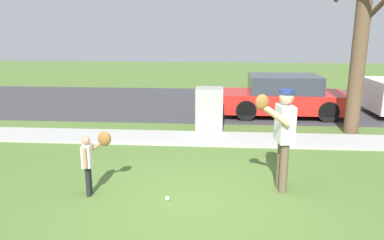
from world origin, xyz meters
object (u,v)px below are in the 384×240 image
baseball (167,198)px  parked_hatchback_red (283,96)px  person_child (92,155)px  utility_cabinet (209,109)px  person_adult (283,129)px  street_tree_near (362,27)px

baseball → parked_hatchback_red: parked_hatchback_red is taller
baseball → parked_hatchback_red: (2.89, 6.38, 0.62)m
person_child → utility_cabinet: utility_cabinet is taller
person_child → parked_hatchback_red: parked_hatchback_red is taller
person_adult → person_child: (-3.19, -0.38, -0.41)m
person_adult → baseball: bearing=8.2°
person_child → utility_cabinet: (1.84, 4.29, -0.09)m
baseball → street_tree_near: 6.89m
parked_hatchback_red → person_child: bearing=-123.9°
utility_cabinet → parked_hatchback_red: parked_hatchback_red is taller
parked_hatchback_red → street_tree_near: bearing=-50.7°
person_adult → street_tree_near: (2.55, 3.93, 1.71)m
person_adult → person_child: 3.24m
person_adult → baseball: 2.25m
street_tree_near → baseball: bearing=-134.9°
baseball → parked_hatchback_red: bearing=65.6°
baseball → person_adult: bearing=16.0°
baseball → person_child: bearing=172.9°
baseball → street_tree_near: size_ratio=0.01×
person_child → person_adult: bearing=-0.9°
street_tree_near → parked_hatchback_red: size_ratio=1.33×
baseball → street_tree_near: (4.45, 4.47, 2.78)m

